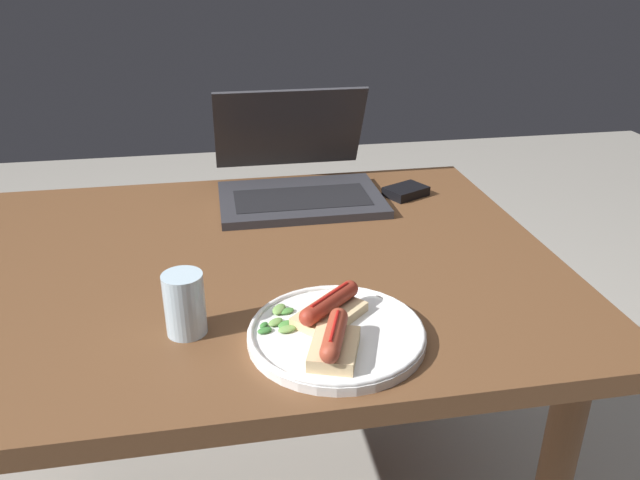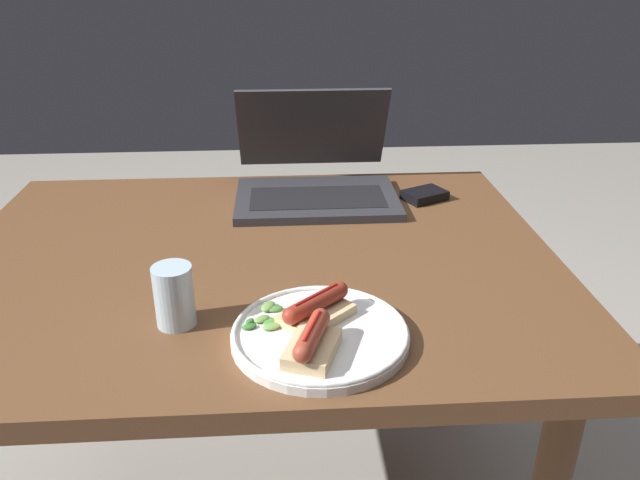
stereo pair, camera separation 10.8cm
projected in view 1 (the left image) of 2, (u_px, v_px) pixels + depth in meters
The scene contains 8 objects.
desk at pixel (253, 300), 1.19m from camera, with size 1.13×0.88×0.71m.
laptop at pixel (297, 178), 1.43m from camera, with size 0.36×0.36×0.23m.
plate at pixel (336, 333), 0.91m from camera, with size 0.26×0.26×0.02m.
sausage_toast_left at pixel (334, 342), 0.85m from camera, with size 0.09×0.11×0.05m.
sausage_toast_middle at pixel (330, 308), 0.93m from camera, with size 0.13×0.12×0.04m.
salad_pile at pixel (279, 320), 0.93m from camera, with size 0.07×0.09×0.01m.
drinking_glass at pixel (185, 304), 0.91m from camera, with size 0.06×0.06×0.10m.
external_drive at pixel (406, 191), 1.44m from camera, with size 0.11×0.10×0.02m.
Camera 1 is at (-0.05, -1.04, 1.23)m, focal length 35.00 mm.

